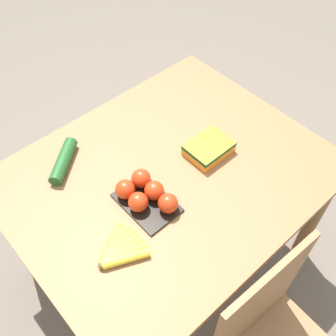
{
  "coord_description": "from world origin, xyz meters",
  "views": [
    {
      "loc": [
        0.64,
        0.71,
        1.94
      ],
      "look_at": [
        0.0,
        0.0,
        0.76
      ],
      "focal_mm": 42.0,
      "sensor_mm": 36.0,
      "label": 1
    }
  ],
  "objects": [
    {
      "name": "ground_plane",
      "position": [
        0.0,
        0.0,
        0.0
      ],
      "size": [
        12.0,
        12.0,
        0.0
      ],
      "primitive_type": "plane",
      "color": "#665B51"
    },
    {
      "name": "carrot_bag",
      "position": [
        -0.19,
        0.03,
        0.76
      ],
      "size": [
        0.18,
        0.14,
        0.05
      ],
      "color": "orange",
      "rests_on": "dining_table"
    },
    {
      "name": "cucumber_near",
      "position": [
        0.28,
        -0.31,
        0.75
      ],
      "size": [
        0.2,
        0.17,
        0.05
      ],
      "color": "#1E5123",
      "rests_on": "dining_table"
    },
    {
      "name": "tomato_pack",
      "position": [
        0.15,
        0.04,
        0.77
      ],
      "size": [
        0.16,
        0.24,
        0.08
      ],
      "color": "black",
      "rests_on": "dining_table"
    },
    {
      "name": "dining_table",
      "position": [
        0.0,
        0.0,
        0.63
      ],
      "size": [
        1.22,
        0.99,
        0.73
      ],
      "color": "olive",
      "rests_on": "ground_plane"
    },
    {
      "name": "banana_bunch",
      "position": [
        0.35,
        0.15,
        0.74
      ],
      "size": [
        0.17,
        0.17,
        0.03
      ],
      "color": "brown",
      "rests_on": "dining_table"
    }
  ]
}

